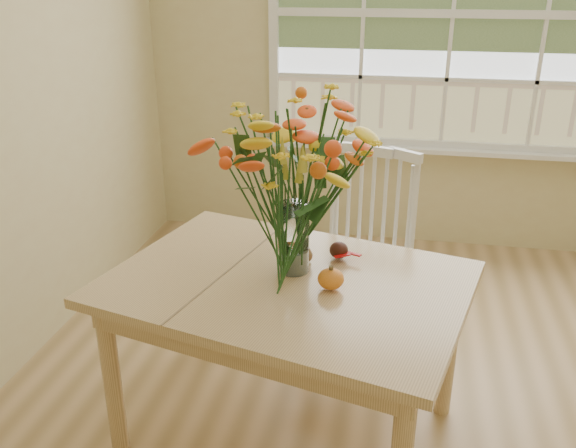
# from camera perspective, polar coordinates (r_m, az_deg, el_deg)

# --- Properties ---
(wall_back) EXTENTS (4.00, 0.02, 2.70)m
(wall_back) POSITION_cam_1_polar(r_m,az_deg,el_deg) (4.15, 14.87, 15.75)
(wall_back) COLOR #D1BE85
(wall_back) RESTS_ON floor
(window) EXTENTS (2.42, 0.12, 1.74)m
(window) POSITION_cam_1_polar(r_m,az_deg,el_deg) (4.09, 15.16, 18.21)
(window) COLOR silver
(window) RESTS_ON wall_back
(dining_table) EXTENTS (1.52, 1.24, 0.71)m
(dining_table) POSITION_cam_1_polar(r_m,az_deg,el_deg) (2.37, -0.09, -7.13)
(dining_table) COLOR tan
(dining_table) RESTS_ON floor
(windsor_chair) EXTENTS (0.57, 0.56, 1.00)m
(windsor_chair) POSITION_cam_1_polar(r_m,az_deg,el_deg) (3.02, 7.05, -1.79)
(windsor_chair) COLOR white
(windsor_chair) RESTS_ON floor
(flower_vase) EXTENTS (0.58, 0.58, 0.69)m
(flower_vase) POSITION_cam_1_polar(r_m,az_deg,el_deg) (2.24, 0.53, 5.13)
(flower_vase) COLOR white
(flower_vase) RESTS_ON dining_table
(pumpkin) EXTENTS (0.10, 0.10, 0.08)m
(pumpkin) POSITION_cam_1_polar(r_m,az_deg,el_deg) (2.25, 4.02, -5.24)
(pumpkin) COLOR orange
(pumpkin) RESTS_ON dining_table
(turkey_figurine) EXTENTS (0.09, 0.08, 0.10)m
(turkey_figurine) POSITION_cam_1_polar(r_m,az_deg,el_deg) (2.43, 1.43, -2.89)
(turkey_figurine) COLOR #CCB78C
(turkey_figurine) RESTS_ON dining_table
(dark_gourd) EXTENTS (0.12, 0.08, 0.07)m
(dark_gourd) POSITION_cam_1_polar(r_m,az_deg,el_deg) (2.49, 4.77, -2.52)
(dark_gourd) COLOR #38160F
(dark_gourd) RESTS_ON dining_table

